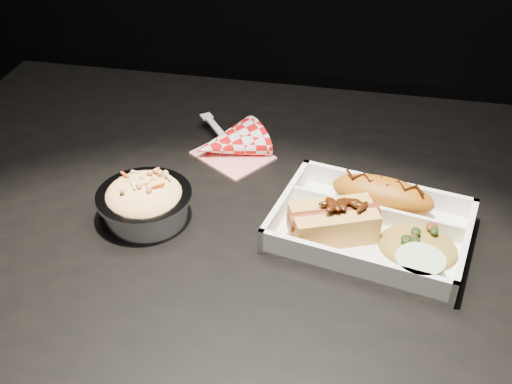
% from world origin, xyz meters
% --- Properties ---
extents(dining_table, '(1.20, 0.80, 0.75)m').
position_xyz_m(dining_table, '(0.00, 0.00, 0.66)').
color(dining_table, black).
rests_on(dining_table, ground).
extents(food_tray, '(0.28, 0.23, 0.04)m').
position_xyz_m(food_tray, '(0.13, -0.02, 0.76)').
color(food_tray, white).
rests_on(food_tray, dining_table).
extents(fried_pastry, '(0.15, 0.08, 0.05)m').
position_xyz_m(fried_pastry, '(0.14, 0.03, 0.78)').
color(fried_pastry, '#A15810').
rests_on(fried_pastry, food_tray).
extents(hotdog, '(0.12, 0.10, 0.06)m').
position_xyz_m(hotdog, '(0.08, -0.04, 0.78)').
color(hotdog, gold).
rests_on(hotdog, food_tray).
extents(fried_rice_mound, '(0.12, 0.10, 0.03)m').
position_xyz_m(fried_rice_mound, '(0.19, -0.05, 0.77)').
color(fried_rice_mound, '#A98331').
rests_on(fried_rice_mound, food_tray).
extents(cupcake_liner, '(0.06, 0.06, 0.03)m').
position_xyz_m(cupcake_liner, '(0.19, -0.10, 0.77)').
color(cupcake_liner, '#B0CE9C').
rests_on(cupcake_liner, food_tray).
extents(foil_coleslaw_cup, '(0.13, 0.13, 0.07)m').
position_xyz_m(foil_coleslaw_cup, '(-0.18, -0.05, 0.78)').
color(foil_coleslaw_cup, silver).
rests_on(foil_coleslaw_cup, dining_table).
extents(napkin_fork, '(0.15, 0.16, 0.10)m').
position_xyz_m(napkin_fork, '(-0.11, 0.14, 0.77)').
color(napkin_fork, red).
rests_on(napkin_fork, dining_table).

